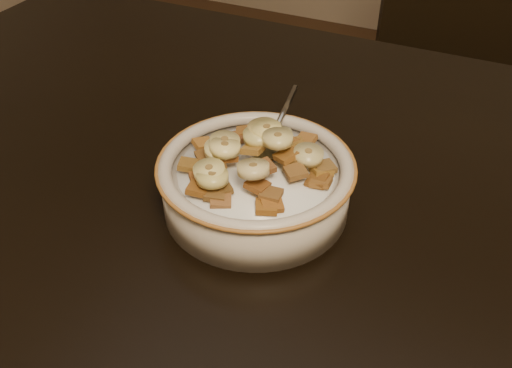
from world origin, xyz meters
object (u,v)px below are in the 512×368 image
at_px(cereal_bowl, 256,189).
at_px(chair, 430,114).
at_px(spoon, 266,151).
at_px(table, 297,220).

bearing_deg(cereal_bowl, chair, 84.71).
xyz_separation_m(chair, cereal_bowl, (-0.08, -0.83, 0.34)).
relative_size(cereal_bowl, spoon, 4.17).
distance_m(table, chair, 0.86).
bearing_deg(cereal_bowl, table, 25.06).
height_order(table, spoon, spoon).
bearing_deg(table, cereal_bowl, -155.18).
bearing_deg(chair, cereal_bowl, -117.66).
height_order(cereal_bowl, spoon, spoon).
bearing_deg(table, chair, 87.27).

